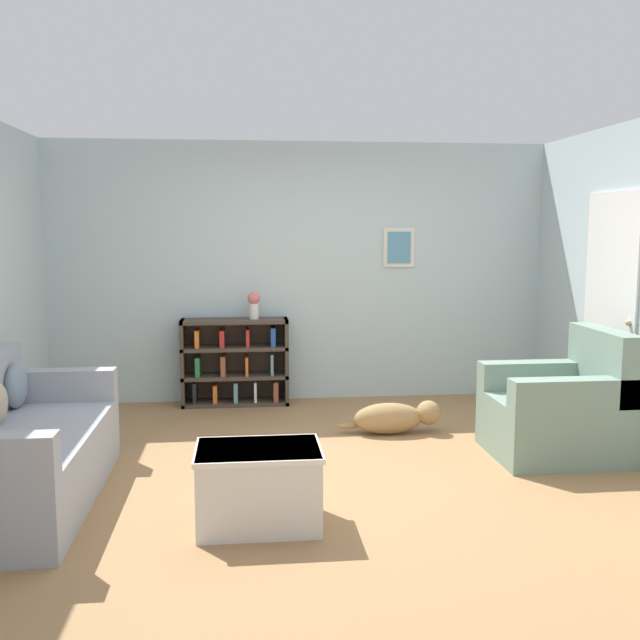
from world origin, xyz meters
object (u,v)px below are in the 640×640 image
at_px(bookshelf, 235,363).
at_px(dog, 396,417).
at_px(vase, 254,304).
at_px(couch, 14,453).
at_px(recliner_chair, 561,411).
at_px(coffee_table, 259,484).

bearing_deg(bookshelf, dog, -40.95).
height_order(bookshelf, vase, vase).
xyz_separation_m(couch, recliner_chair, (3.88, 0.57, 0.02)).
bearing_deg(couch, coffee_table, -18.11).
distance_m(recliner_chair, coffee_table, 2.58).
bearing_deg(recliner_chair, bookshelf, 142.92).
xyz_separation_m(recliner_chair, coffee_table, (-2.35, -1.07, -0.10)).
relative_size(dog, vase, 3.36).
distance_m(couch, bookshelf, 2.82).
relative_size(couch, vase, 6.99).
relative_size(recliner_chair, vase, 3.67).
height_order(bookshelf, recliner_chair, recliner_chair).
height_order(bookshelf, dog, bookshelf).
xyz_separation_m(bookshelf, vase, (0.19, -0.02, 0.59)).
bearing_deg(vase, bookshelf, 174.00).
distance_m(couch, recliner_chair, 3.92).
bearing_deg(bookshelf, coffee_table, -86.73).
bearing_deg(recliner_chair, coffee_table, -155.51).
height_order(recliner_chair, vase, vase).
bearing_deg(vase, recliner_chair, -39.01).
height_order(coffee_table, dog, coffee_table).
distance_m(bookshelf, vase, 0.62).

